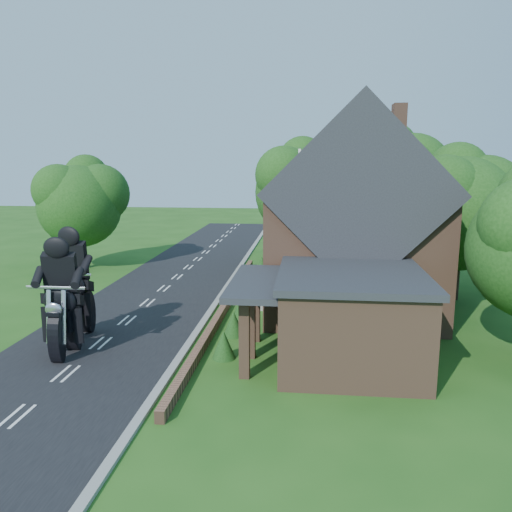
# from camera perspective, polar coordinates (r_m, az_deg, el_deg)

# --- Properties ---
(ground) EXTENTS (120.00, 120.00, 0.00)m
(ground) POSITION_cam_1_polar(r_m,az_deg,el_deg) (21.76, -17.30, -9.52)
(ground) COLOR #214E15
(ground) RESTS_ON ground
(road) EXTENTS (7.00, 80.00, 0.02)m
(road) POSITION_cam_1_polar(r_m,az_deg,el_deg) (21.76, -17.30, -9.50)
(road) COLOR black
(road) RESTS_ON ground
(kerb) EXTENTS (0.30, 80.00, 0.12)m
(kerb) POSITION_cam_1_polar(r_m,az_deg,el_deg) (20.60, -7.80, -10.10)
(kerb) COLOR gray
(kerb) RESTS_ON ground
(garden_wall) EXTENTS (0.30, 22.00, 0.40)m
(garden_wall) POSITION_cam_1_polar(r_m,az_deg,el_deg) (25.06, -3.61, -5.86)
(garden_wall) COLOR brown
(garden_wall) RESTS_ON ground
(house) EXTENTS (9.54, 8.64, 10.24)m
(house) POSITION_cam_1_polar(r_m,az_deg,el_deg) (24.93, 10.87, 3.62)
(house) COLOR brown
(house) RESTS_ON ground
(annex) EXTENTS (7.05, 5.94, 3.44)m
(annex) POSITION_cam_1_polar(r_m,az_deg,el_deg) (18.77, 10.33, -6.77)
(annex) COLOR brown
(annex) RESTS_ON ground
(tree_house_right) EXTENTS (6.51, 6.00, 8.40)m
(tree_house_right) POSITION_cam_1_polar(r_m,az_deg,el_deg) (28.57, 22.97, 5.56)
(tree_house_right) COLOR black
(tree_house_right) RESTS_ON ground
(tree_behind_house) EXTENTS (7.81, 7.20, 10.08)m
(tree_behind_house) POSITION_cam_1_polar(r_m,az_deg,el_deg) (35.29, 15.70, 8.54)
(tree_behind_house) COLOR black
(tree_behind_house) RESTS_ON ground
(tree_behind_left) EXTENTS (6.94, 6.40, 9.16)m
(tree_behind_left) POSITION_cam_1_polar(r_m,az_deg,el_deg) (35.82, 5.77, 8.12)
(tree_behind_left) COLOR black
(tree_behind_left) RESTS_ON ground
(tree_far_road) EXTENTS (6.08, 5.60, 7.84)m
(tree_far_road) POSITION_cam_1_polar(r_m,az_deg,el_deg) (36.25, -18.93, 6.21)
(tree_far_road) COLOR black
(tree_far_road) RESTS_ON ground
(shrub_a) EXTENTS (0.90, 0.90, 1.10)m
(shrub_a) POSITION_cam_1_polar(r_m,az_deg,el_deg) (19.19, -3.70, -10.06)
(shrub_a) COLOR #163D13
(shrub_a) RESTS_ON ground
(shrub_b) EXTENTS (0.90, 0.90, 1.10)m
(shrub_b) POSITION_cam_1_polar(r_m,az_deg,el_deg) (21.51, -2.56, -7.71)
(shrub_b) COLOR #163D13
(shrub_b) RESTS_ON ground
(shrub_c) EXTENTS (0.90, 0.90, 1.10)m
(shrub_c) POSITION_cam_1_polar(r_m,az_deg,el_deg) (23.87, -1.65, -5.82)
(shrub_c) COLOR #163D13
(shrub_c) RESTS_ON ground
(shrub_d) EXTENTS (0.90, 0.90, 1.10)m
(shrub_d) POSITION_cam_1_polar(r_m,az_deg,el_deg) (28.66, -0.30, -2.98)
(shrub_d) COLOR #163D13
(shrub_d) RESTS_ON ground
(shrub_e) EXTENTS (0.90, 0.90, 1.10)m
(shrub_e) POSITION_cam_1_polar(r_m,az_deg,el_deg) (31.08, 0.22, -1.88)
(shrub_e) COLOR #163D13
(shrub_e) RESTS_ON ground
(shrub_f) EXTENTS (0.90, 0.90, 1.10)m
(shrub_f) POSITION_cam_1_polar(r_m,az_deg,el_deg) (33.51, 0.66, -0.95)
(shrub_f) COLOR #163D13
(shrub_f) RESTS_ON ground
(motorcycle_lead) EXTENTS (0.39, 1.50, 1.40)m
(motorcycle_lead) POSITION_cam_1_polar(r_m,az_deg,el_deg) (20.59, -20.96, -8.87)
(motorcycle_lead) COLOR black
(motorcycle_lead) RESTS_ON ground
(motorcycle_follow) EXTENTS (0.67, 1.58, 1.43)m
(motorcycle_follow) POSITION_cam_1_polar(r_m,az_deg,el_deg) (22.55, -19.75, -7.04)
(motorcycle_follow) COLOR black
(motorcycle_follow) RESTS_ON ground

